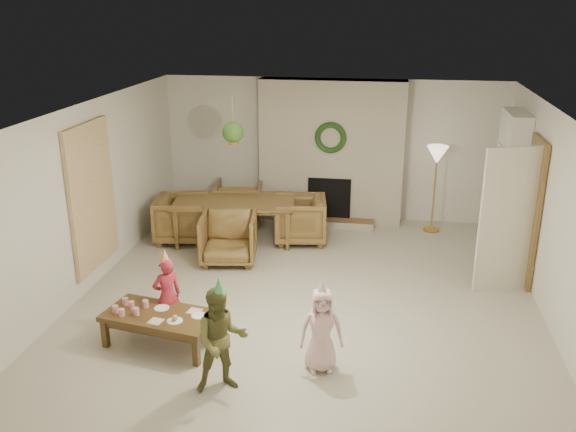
% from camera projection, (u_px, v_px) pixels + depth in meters
% --- Properties ---
extents(floor, '(7.00, 7.00, 0.00)m').
position_uv_depth(floor, '(306.00, 302.00, 8.10)').
color(floor, '#B7B29E').
rests_on(floor, ground).
extents(ceiling, '(7.00, 7.00, 0.00)m').
position_uv_depth(ceiling, '(308.00, 113.00, 7.27)').
color(ceiling, white).
rests_on(ceiling, wall_back).
extents(wall_back, '(7.00, 0.00, 7.00)m').
position_uv_depth(wall_back, '(332.00, 149.00, 10.95)').
color(wall_back, silver).
rests_on(wall_back, floor).
extents(wall_front, '(7.00, 0.00, 7.00)m').
position_uv_depth(wall_front, '(243.00, 369.00, 4.43)').
color(wall_front, silver).
rests_on(wall_front, floor).
extents(wall_left, '(0.00, 7.00, 7.00)m').
position_uv_depth(wall_left, '(82.00, 201.00, 8.14)').
color(wall_left, silver).
rests_on(wall_left, floor).
extents(wall_right, '(0.00, 7.00, 7.00)m').
position_uv_depth(wall_right, '(559.00, 226.00, 7.24)').
color(wall_right, silver).
rests_on(wall_right, floor).
extents(fireplace_mass, '(2.50, 0.40, 2.50)m').
position_uv_depth(fireplace_mass, '(331.00, 152.00, 10.76)').
color(fireplace_mass, '#591E17').
rests_on(fireplace_mass, floor).
extents(fireplace_hearth, '(1.60, 0.30, 0.12)m').
position_uv_depth(fireplace_hearth, '(328.00, 222.00, 10.83)').
color(fireplace_hearth, brown).
rests_on(fireplace_hearth, floor).
extents(fireplace_firebox, '(0.75, 0.12, 0.75)m').
position_uv_depth(fireplace_firebox, '(329.00, 198.00, 10.86)').
color(fireplace_firebox, black).
rests_on(fireplace_firebox, floor).
extents(fireplace_wreath, '(0.54, 0.10, 0.54)m').
position_uv_depth(fireplace_wreath, '(330.00, 138.00, 10.45)').
color(fireplace_wreath, '#193B16').
rests_on(fireplace_wreath, fireplace_mass).
extents(floor_lamp_base, '(0.28, 0.28, 0.03)m').
position_uv_depth(floor_lamp_base, '(431.00, 230.00, 10.62)').
color(floor_lamp_base, gold).
rests_on(floor_lamp_base, floor).
extents(floor_lamp_post, '(0.03, 0.03, 1.34)m').
position_uv_depth(floor_lamp_post, '(434.00, 192.00, 10.40)').
color(floor_lamp_post, gold).
rests_on(floor_lamp_post, floor).
extents(floor_lamp_shade, '(0.36, 0.36, 0.30)m').
position_uv_depth(floor_lamp_shade, '(437.00, 155.00, 10.18)').
color(floor_lamp_shade, beige).
rests_on(floor_lamp_shade, floor_lamp_post).
extents(bookshelf_carcass, '(0.30, 1.00, 2.20)m').
position_uv_depth(bookshelf_carcass, '(509.00, 183.00, 9.45)').
color(bookshelf_carcass, white).
rests_on(bookshelf_carcass, floor).
extents(bookshelf_shelf_a, '(0.30, 0.92, 0.03)m').
position_uv_depth(bookshelf_shelf_a, '(503.00, 223.00, 9.67)').
color(bookshelf_shelf_a, white).
rests_on(bookshelf_shelf_a, bookshelf_carcass).
extents(bookshelf_shelf_b, '(0.30, 0.92, 0.03)m').
position_uv_depth(bookshelf_shelf_b, '(506.00, 199.00, 9.54)').
color(bookshelf_shelf_b, white).
rests_on(bookshelf_shelf_b, bookshelf_carcass).
extents(bookshelf_shelf_c, '(0.30, 0.92, 0.03)m').
position_uv_depth(bookshelf_shelf_c, '(509.00, 174.00, 9.40)').
color(bookshelf_shelf_c, white).
rests_on(bookshelf_shelf_c, bookshelf_carcass).
extents(bookshelf_shelf_d, '(0.30, 0.92, 0.03)m').
position_uv_depth(bookshelf_shelf_d, '(512.00, 148.00, 9.27)').
color(bookshelf_shelf_d, white).
rests_on(bookshelf_shelf_d, bookshelf_carcass).
extents(books_row_lower, '(0.20, 0.40, 0.24)m').
position_uv_depth(books_row_lower, '(504.00, 218.00, 9.49)').
color(books_row_lower, '#A13C1D').
rests_on(books_row_lower, bookshelf_shelf_a).
extents(books_row_mid, '(0.20, 0.44, 0.24)m').
position_uv_depth(books_row_mid, '(505.00, 189.00, 9.54)').
color(books_row_mid, '#21527C').
rests_on(books_row_mid, bookshelf_shelf_b).
extents(books_row_upper, '(0.20, 0.36, 0.22)m').
position_uv_depth(books_row_upper, '(510.00, 167.00, 9.27)').
color(books_row_upper, '#BC7D28').
rests_on(books_row_upper, bookshelf_shelf_c).
extents(door_frame, '(0.05, 0.86, 2.04)m').
position_uv_depth(door_frame, '(532.00, 212.00, 8.44)').
color(door_frame, brown).
rests_on(door_frame, floor).
extents(door_leaf, '(0.77, 0.32, 2.00)m').
position_uv_depth(door_leaf, '(507.00, 221.00, 8.15)').
color(door_leaf, beige).
rests_on(door_leaf, floor).
extents(curtain_panel, '(0.06, 1.20, 2.00)m').
position_uv_depth(curtain_panel, '(92.00, 196.00, 8.32)').
color(curtain_panel, beige).
rests_on(curtain_panel, wall_left).
extents(dining_table, '(2.08, 1.35, 0.69)m').
position_uv_depth(dining_table, '(234.00, 221.00, 10.06)').
color(dining_table, brown).
rests_on(dining_table, floor).
extents(dining_chair_near, '(0.92, 0.94, 0.76)m').
position_uv_depth(dining_chair_near, '(229.00, 238.00, 9.24)').
color(dining_chair_near, brown).
rests_on(dining_chair_near, floor).
extents(dining_chair_far, '(0.92, 0.94, 0.76)m').
position_uv_depth(dining_chair_far, '(239.00, 203.00, 10.86)').
color(dining_chair_far, brown).
rests_on(dining_chair_far, floor).
extents(dining_chair_left, '(0.94, 0.92, 0.76)m').
position_uv_depth(dining_chair_left, '(182.00, 219.00, 10.07)').
color(dining_chair_left, brown).
rests_on(dining_chair_left, floor).
extents(dining_chair_right, '(0.94, 0.92, 0.76)m').
position_uv_depth(dining_chair_right, '(300.00, 220.00, 10.03)').
color(dining_chair_right, brown).
rests_on(dining_chair_right, floor).
extents(hanging_plant_cord, '(0.01, 0.01, 0.70)m').
position_uv_depth(hanging_plant_cord, '(233.00, 117.00, 8.98)').
color(hanging_plant_cord, tan).
rests_on(hanging_plant_cord, ceiling).
extents(hanging_plant_pot, '(0.16, 0.16, 0.12)m').
position_uv_depth(hanging_plant_pot, '(233.00, 140.00, 9.10)').
color(hanging_plant_pot, brown).
rests_on(hanging_plant_pot, hanging_plant_cord).
extents(hanging_plant_foliage, '(0.32, 0.32, 0.32)m').
position_uv_depth(hanging_plant_foliage, '(233.00, 132.00, 9.06)').
color(hanging_plant_foliage, '#2C521B').
rests_on(hanging_plant_foliage, hanging_plant_pot).
extents(coffee_table_top, '(1.37, 0.86, 0.06)m').
position_uv_depth(coffee_table_top, '(160.00, 316.00, 7.00)').
color(coffee_table_top, '#513A1B').
rests_on(coffee_table_top, floor).
extents(coffee_table_apron, '(1.26, 0.74, 0.08)m').
position_uv_depth(coffee_table_apron, '(161.00, 321.00, 7.03)').
color(coffee_table_apron, '#513A1B').
rests_on(coffee_table_apron, floor).
extents(coffee_leg_fl, '(0.08, 0.08, 0.33)m').
position_uv_depth(coffee_leg_fl, '(105.00, 333.00, 7.02)').
color(coffee_leg_fl, '#513A1B').
rests_on(coffee_leg_fl, floor).
extents(coffee_leg_fr, '(0.08, 0.08, 0.33)m').
position_uv_depth(coffee_leg_fr, '(196.00, 352.00, 6.65)').
color(coffee_leg_fr, '#513A1B').
rests_on(coffee_leg_fr, floor).
extents(coffee_leg_bl, '(0.08, 0.08, 0.33)m').
position_uv_depth(coffee_leg_bl, '(131.00, 313.00, 7.48)').
color(coffee_leg_bl, '#513A1B').
rests_on(coffee_leg_bl, floor).
extents(coffee_leg_br, '(0.08, 0.08, 0.33)m').
position_uv_depth(coffee_leg_br, '(217.00, 329.00, 7.12)').
color(coffee_leg_br, '#513A1B').
rests_on(coffee_leg_br, floor).
extents(cup_a, '(0.08, 0.08, 0.09)m').
position_uv_depth(cup_a, '(115.00, 309.00, 7.00)').
color(cup_a, white).
rests_on(cup_a, coffee_table_top).
extents(cup_b, '(0.08, 0.08, 0.09)m').
position_uv_depth(cup_b, '(125.00, 302.00, 7.18)').
color(cup_b, white).
rests_on(cup_b, coffee_table_top).
extents(cup_c, '(0.08, 0.08, 0.09)m').
position_uv_depth(cup_c, '(122.00, 313.00, 6.92)').
color(cup_c, white).
rests_on(cup_c, coffee_table_top).
extents(cup_d, '(0.08, 0.08, 0.09)m').
position_uv_depth(cup_d, '(132.00, 305.00, 7.10)').
color(cup_d, white).
rests_on(cup_d, coffee_table_top).
extents(cup_e, '(0.08, 0.08, 0.09)m').
position_uv_depth(cup_e, '(136.00, 311.00, 6.95)').
color(cup_e, white).
rests_on(cup_e, coffee_table_top).
extents(cup_f, '(0.08, 0.08, 0.09)m').
position_uv_depth(cup_f, '(146.00, 304.00, 7.12)').
color(cup_f, white).
rests_on(cup_f, coffee_table_top).
extents(plate_a, '(0.21, 0.21, 0.01)m').
position_uv_depth(plate_a, '(162.00, 308.00, 7.11)').
color(plate_a, white).
rests_on(plate_a, coffee_table_top).
extents(plate_b, '(0.21, 0.21, 0.01)m').
position_uv_depth(plate_b, '(175.00, 321.00, 6.83)').
color(plate_b, white).
rests_on(plate_b, coffee_table_top).
extents(plate_c, '(0.21, 0.21, 0.01)m').
position_uv_depth(plate_c, '(199.00, 316.00, 6.94)').
color(plate_c, white).
rests_on(plate_c, coffee_table_top).
extents(food_scoop, '(0.08, 0.08, 0.07)m').
position_uv_depth(food_scoop, '(175.00, 318.00, 6.81)').
color(food_scoop, tan).
rests_on(food_scoop, plate_b).
extents(napkin_left, '(0.17, 0.17, 0.01)m').
position_uv_depth(napkin_left, '(156.00, 321.00, 6.82)').
color(napkin_left, '#D9A2A0').
rests_on(napkin_left, coffee_table_top).
extents(napkin_right, '(0.17, 0.17, 0.01)m').
position_uv_depth(napkin_right, '(194.00, 311.00, 7.04)').
color(napkin_right, '#D9A2A0').
rests_on(napkin_right, coffee_table_top).
extents(child_red, '(0.41, 0.39, 0.94)m').
position_uv_depth(child_red, '(167.00, 296.00, 7.25)').
color(child_red, '#A02233').
rests_on(child_red, floor).
extents(party_hat_red, '(0.16, 0.16, 0.18)m').
position_uv_depth(party_hat_red, '(164.00, 256.00, 7.08)').
color(party_hat_red, '#D9C848').
rests_on(party_hat_red, child_red).
extents(child_plaid, '(0.66, 0.60, 1.12)m').
position_uv_depth(child_plaid, '(221.00, 340.00, 6.13)').
color(child_plaid, brown).
rests_on(child_plaid, floor).
extents(party_hat_plaid, '(0.14, 0.14, 0.18)m').
position_uv_depth(party_hat_plaid, '(219.00, 286.00, 5.93)').
color(party_hat_plaid, '#4CB15D').
rests_on(party_hat_plaid, child_plaid).
extents(child_pink, '(0.52, 0.39, 0.94)m').
position_uv_depth(child_pink, '(321.00, 330.00, 6.49)').
color(child_pink, '#F8C6CD').
rests_on(child_pink, floor).
extents(party_hat_pink, '(0.13, 0.13, 0.17)m').
position_uv_depth(party_hat_pink, '(322.00, 286.00, 6.32)').
color(party_hat_pink, silver).
rests_on(party_hat_pink, child_pink).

